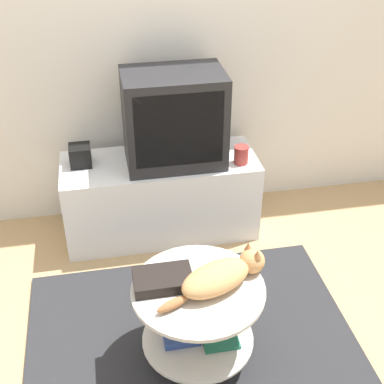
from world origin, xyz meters
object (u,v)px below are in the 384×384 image
tv (174,119)px  speaker (80,155)px  cat (222,275)px  dvd_box (163,279)px

tv → speaker: 0.57m
tv → cat: bearing=-88.1°
cat → speaker: bearing=94.3°
dvd_box → tv: bearing=77.9°
tv → speaker: size_ratio=4.61×
tv → cat: size_ratio=1.09×
tv → dvd_box: bearing=-102.1°
speaker → dvd_box: bearing=-72.5°
cat → tv: bearing=68.5°
dvd_box → cat: (0.24, -0.05, 0.03)m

